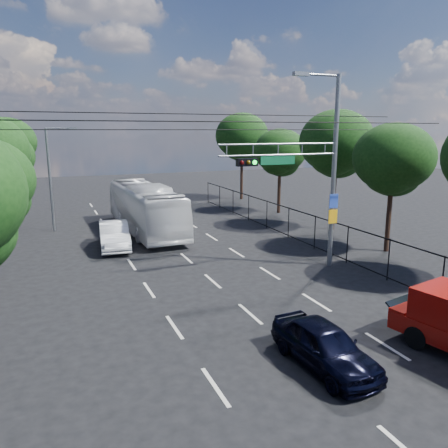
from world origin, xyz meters
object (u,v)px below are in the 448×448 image
white_van (114,235)px  signal_mast (314,165)px  white_bus (145,208)px  navy_hatchback (324,345)px

white_van → signal_mast: bearing=-36.8°
signal_mast → white_van: bearing=137.9°
signal_mast → white_bus: signal_mast is taller
navy_hatchback → white_van: size_ratio=0.84×
signal_mast → white_van: size_ratio=2.03×
navy_hatchback → white_van: 16.40m
signal_mast → navy_hatchback: (-4.92, -8.23, -4.57)m
white_bus → white_van: (-2.70, -3.69, -0.87)m
signal_mast → navy_hatchback: bearing=-120.8°
signal_mast → white_bus: size_ratio=0.81×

